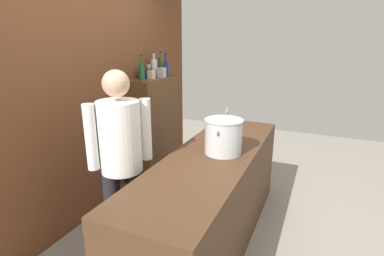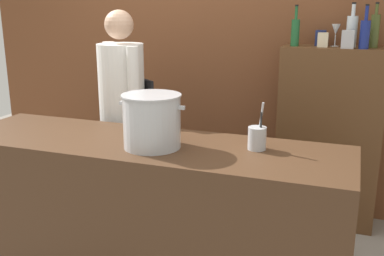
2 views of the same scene
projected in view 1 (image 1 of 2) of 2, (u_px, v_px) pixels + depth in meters
The scene contains 15 objects.
ground_plane at pixel (210, 241), 2.90m from camera, with size 8.00×8.00×0.00m, color gray.
brick_back_panel at pixel (82, 78), 3.01m from camera, with size 4.40×0.10×3.00m, color brown.
prep_counter at pixel (211, 200), 2.77m from camera, with size 2.42×0.70×0.90m, color #472D1C.
bar_cabinet at pixel (154, 130), 4.03m from camera, with size 0.76×0.32×1.39m, color brown.
chef at pixel (121, 156), 2.44m from camera, with size 0.45×0.42×1.66m.
stockpot_large at pixel (223, 136), 2.64m from camera, with size 0.40×0.34×0.31m.
utensil_crock at pixel (226, 127), 3.23m from camera, with size 0.10×0.10×0.28m.
wine_bottle_clear at pixel (154, 68), 3.89m from camera, with size 0.08×0.08×0.32m.
wine_bottle_green at pixel (142, 72), 3.52m from camera, with size 0.06×0.06×0.30m.
wine_bottle_olive at pixel (161, 66), 4.02m from camera, with size 0.06×0.06×0.32m.
wine_bottle_cobalt at pixel (166, 68), 3.93m from camera, with size 0.07×0.07×0.30m.
wine_glass_tall at pixel (149, 69), 3.80m from camera, with size 0.07×0.07×0.16m.
spice_tin_cream at pixel (151, 75), 3.72m from camera, with size 0.07×0.07×0.10m, color beige.
spice_tin_silver at pixel (162, 73), 3.85m from camera, with size 0.09×0.09×0.13m, color #B2B2B7.
spice_tin_navy at pixel (143, 74), 3.74m from camera, with size 0.08×0.08×0.11m, color navy.
Camera 1 is at (-2.32, -0.84, 1.89)m, focal length 28.10 mm.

